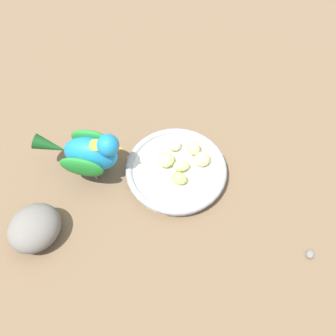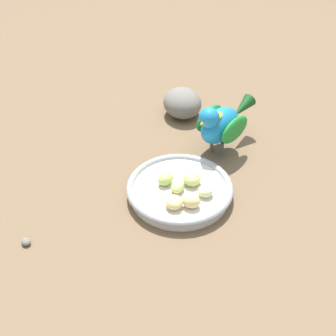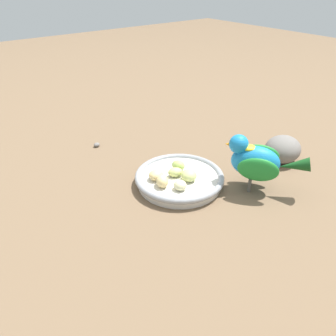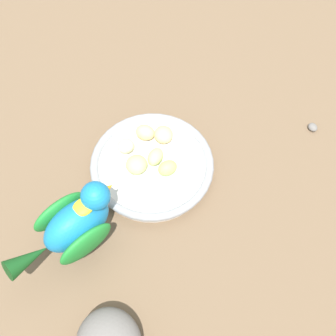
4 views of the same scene
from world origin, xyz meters
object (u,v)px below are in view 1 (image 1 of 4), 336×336
object	(u,v)px
apple_piece_5	(193,148)
pebble_0	(310,254)
apple_piece_2	(179,178)
rock_large	(34,228)
apple_piece_4	(166,159)
apple_piece_0	(202,159)
parrot	(89,152)
apple_piece_3	(181,166)
apple_piece_1	(174,145)
feeding_bowl	(176,171)

from	to	relation	value
apple_piece_5	pebble_0	xyz separation A→B (m)	(0.01, -0.29, -0.03)
apple_piece_2	rock_large	xyz separation A→B (m)	(-0.26, 0.10, -0.00)
apple_piece_5	rock_large	world-z (taller)	rock_large
apple_piece_4	apple_piece_5	world-z (taller)	same
apple_piece_0	parrot	bearing A→B (deg)	140.58
apple_piece_3	pebble_0	bearing A→B (deg)	-79.17
apple_piece_1	apple_piece_2	bearing A→B (deg)	-126.50
feeding_bowl	rock_large	bearing A→B (deg)	164.92
parrot	apple_piece_1	bearing A→B (deg)	27.46
apple_piece_2	apple_piece_5	size ratio (longest dim) A/B	0.97
apple_piece_1	parrot	distance (m)	0.17
apple_piece_0	apple_piece_1	size ratio (longest dim) A/B	1.19
apple_piece_0	apple_piece_3	size ratio (longest dim) A/B	1.02
apple_piece_0	apple_piece_2	distance (m)	0.06
apple_piece_4	apple_piece_5	bearing A→B (deg)	-16.08
pebble_0	apple_piece_3	bearing A→B (deg)	100.83
apple_piece_1	pebble_0	size ratio (longest dim) A/B	1.59
apple_piece_5	parrot	distance (m)	0.21
apple_piece_3	apple_piece_0	bearing A→B (deg)	-21.51
apple_piece_1	apple_piece_5	world-z (taller)	apple_piece_5
apple_piece_5	apple_piece_0	bearing A→B (deg)	-100.83
apple_piece_3	rock_large	size ratio (longest dim) A/B	0.34
apple_piece_4	parrot	distance (m)	0.15
apple_piece_0	apple_piece_3	distance (m)	0.04
apple_piece_4	pebble_0	distance (m)	0.32
apple_piece_1	apple_piece_0	bearing A→B (deg)	-75.02
apple_piece_3	apple_piece_4	xyz separation A→B (m)	(-0.01, 0.03, 0.00)
apple_piece_0	parrot	size ratio (longest dim) A/B	0.21
apple_piece_4	rock_large	distance (m)	0.27
apple_piece_5	rock_large	xyz separation A→B (m)	(-0.33, 0.07, -0.00)
apple_piece_3	parrot	xyz separation A→B (m)	(-0.12, 0.12, 0.04)
rock_large	apple_piece_1	bearing A→B (deg)	-6.24
apple_piece_0	apple_piece_5	bearing A→B (deg)	79.17
apple_piece_2	feeding_bowl	bearing A→B (deg)	56.16
feeding_bowl	apple_piece_3	size ratio (longest dim) A/B	6.16
rock_large	apple_piece_5	bearing A→B (deg)	-11.46
apple_piece_2	parrot	world-z (taller)	parrot
apple_piece_0	apple_piece_5	world-z (taller)	apple_piece_5
apple_piece_5	apple_piece_3	bearing A→B (deg)	-163.87
apple_piece_0	apple_piece_5	distance (m)	0.03
feeding_bowl	pebble_0	distance (m)	0.29
feeding_bowl	apple_piece_5	size ratio (longest dim) A/B	6.22
apple_piece_4	rock_large	world-z (taller)	rock_large
feeding_bowl	apple_piece_5	bearing A→B (deg)	7.69
feeding_bowl	apple_piece_2	bearing A→B (deg)	-123.84
apple_piece_4	apple_piece_5	size ratio (longest dim) A/B	1.07
apple_piece_4	apple_piece_5	distance (m)	0.06
apple_piece_3	feeding_bowl	bearing A→B (deg)	138.21
apple_piece_0	pebble_0	xyz separation A→B (m)	(0.01, -0.26, -0.03)
rock_large	feeding_bowl	bearing A→B (deg)	-15.08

